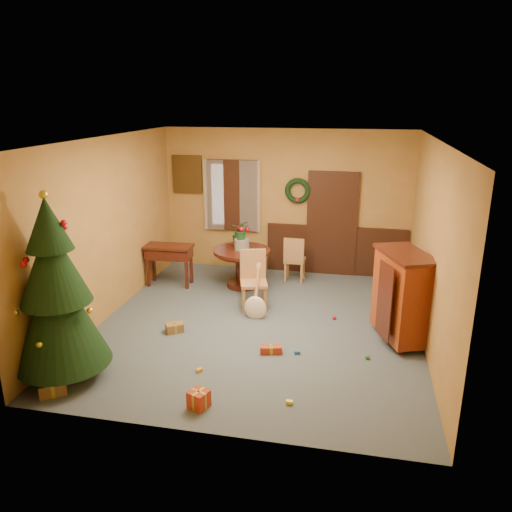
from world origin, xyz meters
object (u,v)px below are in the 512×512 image
(christmas_tree, at_px, (56,294))
(sideboard, at_px, (402,294))
(dining_table, at_px, (242,261))
(chair_near, at_px, (253,278))
(writing_desk, at_px, (169,255))

(christmas_tree, bearing_deg, sideboard, 24.19)
(christmas_tree, distance_m, sideboard, 4.73)
(dining_table, distance_m, chair_near, 1.02)
(chair_near, bearing_deg, christmas_tree, -125.54)
(dining_table, distance_m, writing_desk, 1.40)
(dining_table, distance_m, sideboard, 3.28)
(dining_table, height_order, christmas_tree, christmas_tree)
(chair_near, bearing_deg, dining_table, 114.20)
(christmas_tree, xyz_separation_m, writing_desk, (0.12, 3.44, -0.57))
(dining_table, relative_size, sideboard, 0.78)
(dining_table, relative_size, writing_desk, 1.18)
(chair_near, distance_m, writing_desk, 1.95)
(writing_desk, xyz_separation_m, sideboard, (4.18, -1.51, 0.14))
(christmas_tree, bearing_deg, writing_desk, 88.05)
(chair_near, relative_size, christmas_tree, 0.41)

